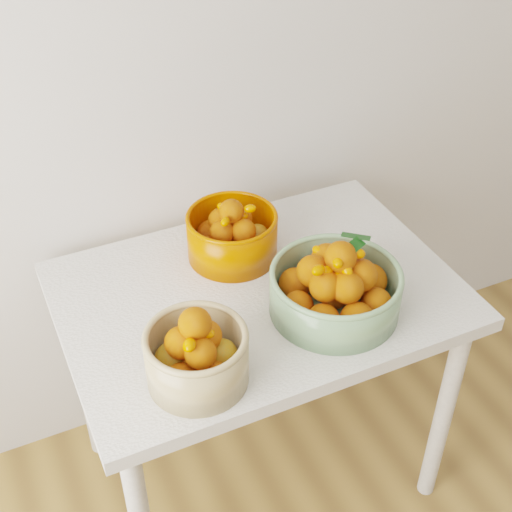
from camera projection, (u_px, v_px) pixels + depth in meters
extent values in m
cube|color=silver|center=(258.00, 296.00, 1.83)|extent=(1.00, 0.70, 0.04)
cylinder|color=silver|center=(444.00, 414.00, 2.00)|extent=(0.05, 0.05, 0.71)
cylinder|color=silver|center=(84.00, 373.00, 2.12)|extent=(0.05, 0.05, 0.71)
cylinder|color=silver|center=(340.00, 291.00, 2.41)|extent=(0.05, 0.05, 0.71)
cylinder|color=tan|center=(197.00, 358.00, 1.54)|extent=(0.30, 0.30, 0.13)
torus|color=tan|center=(195.00, 337.00, 1.50)|extent=(0.30, 0.30, 0.02)
sphere|color=#D1660C|center=(222.00, 354.00, 1.57)|extent=(0.07, 0.07, 0.07)
sphere|color=#D1660C|center=(196.00, 344.00, 1.59)|extent=(0.08, 0.08, 0.08)
sphere|color=#D1660C|center=(172.00, 359.00, 1.56)|extent=(0.08, 0.08, 0.08)
sphere|color=#F05500|center=(181.00, 379.00, 1.51)|extent=(0.07, 0.07, 0.07)
sphere|color=#F05500|center=(213.00, 378.00, 1.51)|extent=(0.07, 0.07, 0.07)
sphere|color=#F05500|center=(197.00, 363.00, 1.55)|extent=(0.07, 0.07, 0.07)
sphere|color=#F05500|center=(206.00, 335.00, 1.53)|extent=(0.07, 0.07, 0.07)
sphere|color=#F05500|center=(181.00, 343.00, 1.51)|extent=(0.07, 0.07, 0.07)
sphere|color=#F05500|center=(200.00, 353.00, 1.49)|extent=(0.07, 0.07, 0.07)
sphere|color=#F05500|center=(195.00, 324.00, 1.49)|extent=(0.07, 0.07, 0.07)
ellipsoid|color=#E45C00|center=(207.00, 333.00, 1.50)|extent=(0.04, 0.04, 0.04)
ellipsoid|color=#E45C00|center=(201.00, 319.00, 1.50)|extent=(0.05, 0.04, 0.04)
ellipsoid|color=#E45C00|center=(190.00, 345.00, 1.45)|extent=(0.04, 0.05, 0.03)
ellipsoid|color=#E45C00|center=(189.00, 345.00, 1.46)|extent=(0.04, 0.05, 0.03)
cylinder|color=gray|center=(335.00, 292.00, 1.73)|extent=(0.36, 0.36, 0.11)
torus|color=gray|center=(336.00, 275.00, 1.69)|extent=(0.36, 0.36, 0.02)
sphere|color=#F05500|center=(370.00, 281.00, 1.76)|extent=(0.09, 0.09, 0.09)
sphere|color=#F05500|center=(346.00, 268.00, 1.80)|extent=(0.08, 0.08, 0.08)
sphere|color=#F05500|center=(313.00, 269.00, 1.80)|extent=(0.08, 0.08, 0.08)
sphere|color=#F05500|center=(295.00, 284.00, 1.75)|extent=(0.08, 0.08, 0.08)
sphere|color=#F05500|center=(298.00, 306.00, 1.69)|extent=(0.07, 0.07, 0.07)
sphere|color=#F05500|center=(323.00, 320.00, 1.65)|extent=(0.08, 0.08, 0.08)
sphere|color=#F05500|center=(357.00, 319.00, 1.65)|extent=(0.08, 0.08, 0.08)
sphere|color=#F05500|center=(376.00, 303.00, 1.70)|extent=(0.08, 0.08, 0.08)
sphere|color=#F05500|center=(335.00, 293.00, 1.73)|extent=(0.08, 0.08, 0.08)
sphere|color=#F05500|center=(348.00, 261.00, 1.72)|extent=(0.08, 0.08, 0.08)
sphere|color=#F05500|center=(327.00, 259.00, 1.73)|extent=(0.08, 0.08, 0.08)
sphere|color=#F05500|center=(313.00, 271.00, 1.69)|extent=(0.08, 0.08, 0.08)
sphere|color=#F05500|center=(325.00, 286.00, 1.65)|extent=(0.08, 0.08, 0.08)
sphere|color=#F05500|center=(347.00, 288.00, 1.65)|extent=(0.08, 0.08, 0.08)
sphere|color=#F05500|center=(360.00, 275.00, 1.68)|extent=(0.08, 0.08, 0.08)
sphere|color=#F05500|center=(341.00, 257.00, 1.65)|extent=(0.08, 0.08, 0.08)
ellipsoid|color=#E45C00|center=(340.00, 261.00, 1.64)|extent=(0.04, 0.05, 0.04)
ellipsoid|color=#E45C00|center=(358.00, 253.00, 1.65)|extent=(0.05, 0.04, 0.03)
ellipsoid|color=#E45C00|center=(342.00, 256.00, 1.68)|extent=(0.05, 0.04, 0.04)
ellipsoid|color=#E45C00|center=(338.00, 263.00, 1.67)|extent=(0.04, 0.04, 0.03)
ellipsoid|color=#E45C00|center=(338.00, 263.00, 1.62)|extent=(0.04, 0.05, 0.04)
ellipsoid|color=#E45C00|center=(358.00, 263.00, 1.69)|extent=(0.04, 0.03, 0.03)
ellipsoid|color=#E45C00|center=(318.00, 270.00, 1.62)|extent=(0.05, 0.04, 0.03)
ellipsoid|color=#E45C00|center=(327.00, 271.00, 1.64)|extent=(0.05, 0.04, 0.04)
ellipsoid|color=#E45C00|center=(343.00, 263.00, 1.64)|extent=(0.03, 0.04, 0.04)
ellipsoid|color=#E45C00|center=(339.00, 276.00, 1.65)|extent=(0.04, 0.05, 0.04)
ellipsoid|color=#E45C00|center=(352.00, 254.00, 1.69)|extent=(0.05, 0.04, 0.04)
ellipsoid|color=#E45C00|center=(347.00, 270.00, 1.64)|extent=(0.03, 0.04, 0.04)
ellipsoid|color=#E45C00|center=(319.00, 251.00, 1.72)|extent=(0.03, 0.04, 0.03)
cylinder|color=#C14300|center=(232.00, 236.00, 1.89)|extent=(0.27, 0.27, 0.13)
torus|color=#C14300|center=(232.00, 217.00, 1.85)|extent=(0.27, 0.27, 0.01)
sphere|color=#D1660C|center=(257.00, 235.00, 1.93)|extent=(0.06, 0.06, 0.06)
sphere|color=#D1660C|center=(236.00, 226.00, 1.96)|extent=(0.07, 0.07, 0.07)
sphere|color=#F05500|center=(210.00, 233.00, 1.93)|extent=(0.07, 0.07, 0.07)
sphere|color=#F05500|center=(208.00, 249.00, 1.88)|extent=(0.07, 0.07, 0.07)
sphere|color=#F05500|center=(228.00, 258.00, 1.85)|extent=(0.07, 0.07, 0.07)
sphere|color=#F05500|center=(254.00, 251.00, 1.87)|extent=(0.07, 0.07, 0.07)
sphere|color=#F05500|center=(232.00, 242.00, 1.90)|extent=(0.07, 0.07, 0.07)
sphere|color=#F05500|center=(240.00, 218.00, 1.90)|extent=(0.06, 0.06, 0.06)
sphere|color=#F05500|center=(221.00, 220.00, 1.89)|extent=(0.07, 0.07, 0.07)
sphere|color=#F05500|center=(222.00, 232.00, 1.85)|extent=(0.06, 0.06, 0.06)
sphere|color=#F05500|center=(244.00, 231.00, 1.85)|extent=(0.07, 0.07, 0.07)
sphere|color=#F05500|center=(231.00, 211.00, 1.85)|extent=(0.07, 0.07, 0.07)
ellipsoid|color=#E45C00|center=(230.00, 215.00, 1.85)|extent=(0.04, 0.04, 0.03)
ellipsoid|color=#E45C00|center=(222.00, 207.00, 1.87)|extent=(0.03, 0.04, 0.02)
ellipsoid|color=#E45C00|center=(250.00, 209.00, 1.84)|extent=(0.04, 0.04, 0.03)
ellipsoid|color=#E45C00|center=(230.00, 214.00, 1.85)|extent=(0.04, 0.04, 0.04)
ellipsoid|color=#E45C00|center=(232.00, 217.00, 1.86)|extent=(0.04, 0.04, 0.04)
ellipsoid|color=#E45C00|center=(228.00, 217.00, 1.84)|extent=(0.04, 0.04, 0.04)
ellipsoid|color=#E45C00|center=(225.00, 222.00, 1.81)|extent=(0.04, 0.04, 0.03)
ellipsoid|color=#E45C00|center=(243.00, 216.00, 1.86)|extent=(0.04, 0.03, 0.03)
ellipsoid|color=#E45C00|center=(230.00, 222.00, 1.86)|extent=(0.04, 0.03, 0.03)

